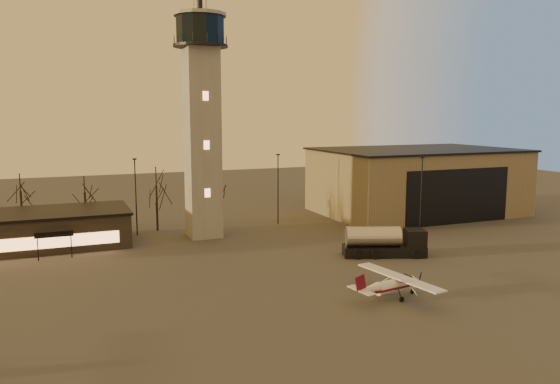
% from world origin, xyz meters
% --- Properties ---
extents(ground, '(220.00, 220.00, 0.00)m').
position_xyz_m(ground, '(0.00, 0.00, 0.00)').
color(ground, '#3D3A38').
rests_on(ground, ground).
extents(control_tower, '(6.80, 6.80, 32.60)m').
position_xyz_m(control_tower, '(0.00, 30.00, 16.33)').
color(control_tower, gray).
rests_on(control_tower, ground).
extents(hangar, '(30.60, 20.60, 10.30)m').
position_xyz_m(hangar, '(36.00, 33.98, 5.15)').
color(hangar, '#897359').
rests_on(hangar, ground).
extents(terminal, '(25.40, 12.20, 4.30)m').
position_xyz_m(terminal, '(-21.99, 31.98, 2.16)').
color(terminal, black).
rests_on(terminal, ground).
extents(light_poles, '(58.50, 12.25, 10.14)m').
position_xyz_m(light_poles, '(0.50, 31.00, 5.41)').
color(light_poles, black).
rests_on(light_poles, ground).
extents(tree_row, '(37.20, 9.20, 8.80)m').
position_xyz_m(tree_row, '(-13.70, 39.16, 5.94)').
color(tree_row, black).
rests_on(tree_row, ground).
extents(cessna_front, '(7.76, 9.78, 2.68)m').
position_xyz_m(cessna_front, '(9.40, 0.36, 0.92)').
color(cessna_front, silver).
rests_on(cessna_front, ground).
extents(fuel_truck, '(9.47, 5.65, 3.39)m').
position_xyz_m(fuel_truck, '(16.15, 12.68, 1.34)').
color(fuel_truck, black).
rests_on(fuel_truck, ground).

